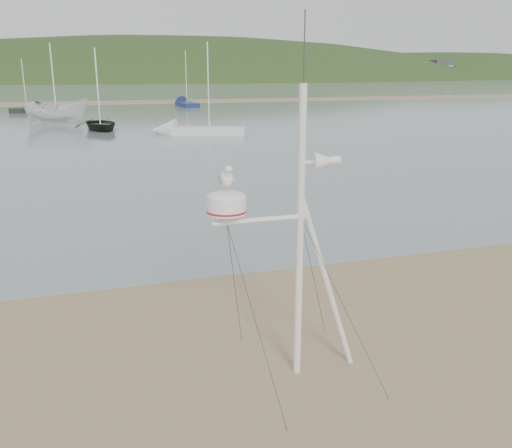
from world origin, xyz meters
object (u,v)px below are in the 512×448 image
object	(u,v)px
sailboat_dark_mid	(34,108)
sailboat_white_near	(185,130)
mast_rig	(296,297)
boat_dark	(99,100)
sailboat_blue_far	(183,103)
boat_white	(54,92)

from	to	relation	value
sailboat_dark_mid	sailboat_white_near	distance (m)	28.96
mast_rig	boat_dark	distance (m)	35.18
sailboat_dark_mid	sailboat_blue_far	world-z (taller)	sailboat_blue_far
boat_white	sailboat_white_near	world-z (taller)	sailboat_white_near
mast_rig	sailboat_dark_mid	size ratio (longest dim) A/B	0.87
sailboat_dark_mid	sailboat_blue_far	size ratio (longest dim) A/B	0.81
mast_rig	sailboat_dark_mid	bearing A→B (deg)	97.50
boat_dark	sailboat_blue_far	bearing A→B (deg)	55.86
sailboat_blue_far	boat_dark	bearing A→B (deg)	-112.51
mast_rig	sailboat_white_near	xyz separation A→B (m)	(3.99, 30.70, -0.93)
sailboat_blue_far	sailboat_white_near	bearing A→B (deg)	-100.01
sailboat_blue_far	mast_rig	bearing A→B (deg)	-98.71
mast_rig	boat_white	bearing A→B (deg)	96.48
mast_rig	boat_white	world-z (taller)	boat_white
boat_white	sailboat_dark_mid	distance (m)	16.90
mast_rig	boat_dark	world-z (taller)	mast_rig
sailboat_white_near	boat_dark	bearing A→B (deg)	140.77
boat_white	sailboat_blue_far	world-z (taller)	sailboat_blue_far
sailboat_dark_mid	mast_rig	bearing A→B (deg)	-82.50
boat_dark	boat_white	size ratio (longest dim) A/B	0.84
mast_rig	boat_white	size ratio (longest dim) A/B	0.99
boat_white	boat_dark	bearing A→B (deg)	-137.49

